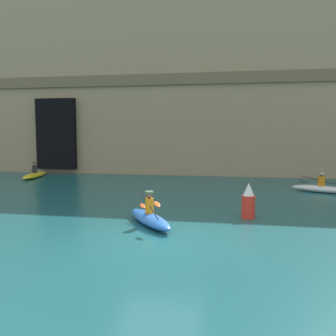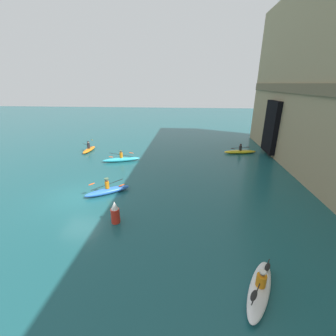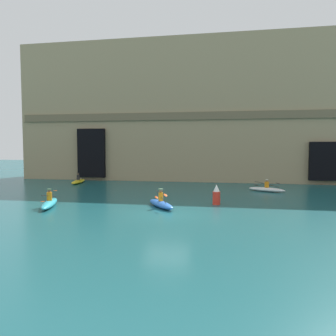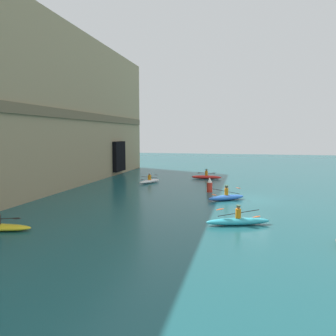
{
  "view_description": "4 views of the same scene",
  "coord_description": "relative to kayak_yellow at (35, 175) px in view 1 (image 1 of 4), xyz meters",
  "views": [
    {
      "loc": [
        2.17,
        -10.22,
        3.15
      ],
      "look_at": [
        -1.08,
        7.12,
        1.41
      ],
      "focal_mm": 40.0,
      "sensor_mm": 36.0,
      "label": 1
    },
    {
      "loc": [
        12.77,
        7.26,
        7.16
      ],
      "look_at": [
        -0.17,
        6.07,
        2.25
      ],
      "focal_mm": 24.0,
      "sensor_mm": 36.0,
      "label": 2
    },
    {
      "loc": [
        3.2,
        -17.49,
        3.77
      ],
      "look_at": [
        -1.06,
        6.15,
        2.11
      ],
      "focal_mm": 35.0,
      "sensor_mm": 36.0,
      "label": 3
    },
    {
      "loc": [
        -25.55,
        0.58,
        4.96
      ],
      "look_at": [
        -0.24,
        6.5,
        2.3
      ],
      "focal_mm": 35.0,
      "sensor_mm": 36.0,
      "label": 4
    }
  ],
  "objects": [
    {
      "name": "marker_buoy",
      "position": [
        13.99,
        -9.5,
        0.4
      ],
      "size": [
        0.48,
        0.48,
        1.29
      ],
      "color": "red",
      "rests_on": "ground"
    },
    {
      "name": "kayak_white",
      "position": [
        17.85,
        -2.93,
        0.02
      ],
      "size": [
        3.0,
        1.86,
        1.01
      ],
      "rotation": [
        0.0,
        0.0,
        2.71
      ],
      "color": "white",
      "rests_on": "ground"
    },
    {
      "name": "kayak_yellow",
      "position": [
        0.0,
        0.0,
        0.0
      ],
      "size": [
        1.37,
        3.61,
        1.04
      ],
      "rotation": [
        0.0,
        0.0,
        4.87
      ],
      "color": "yellow",
      "rests_on": "ground"
    },
    {
      "name": "cliff_bluff",
      "position": [
        12.42,
        6.1,
        7.23
      ],
      "size": [
        40.93,
        6.71,
        14.91
      ],
      "color": "#9E8966",
      "rests_on": "ground"
    },
    {
      "name": "kayak_blue",
      "position": [
        10.69,
        -11.12,
        0.05
      ],
      "size": [
        2.35,
        2.92,
        1.15
      ],
      "rotation": [
        0.0,
        0.0,
        2.19
      ],
      "color": "blue",
      "rests_on": "ground"
    },
    {
      "name": "ground_plane",
      "position": [
        11.41,
        -12.95,
        -0.2
      ],
      "size": [
        120.0,
        120.0,
        0.0
      ],
      "primitive_type": "plane",
      "color": "#195156"
    }
  ]
}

